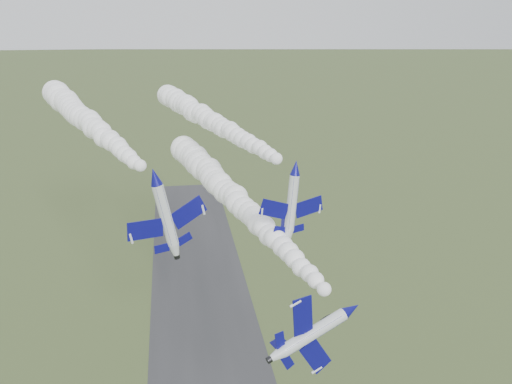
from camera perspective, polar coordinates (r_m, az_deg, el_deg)
jet_lead at (r=67.63m, az=9.58°, el=-11.51°), size 5.48×12.35×9.90m
smoke_trail_jet_lead at (r=95.45m, az=-1.97°, el=-0.88°), size 25.18×63.55×5.58m
jet_pair_left at (r=78.02m, az=-10.07°, el=1.53°), size 11.67×13.74×4.06m
smoke_trail_jet_pair_left at (r=112.62m, az=-16.55°, el=6.90°), size 29.04×65.26×5.74m
jet_pair_right at (r=79.87m, az=4.02°, el=2.44°), size 10.34×12.04×3.08m
smoke_trail_jet_pair_right at (r=109.11m, az=-4.65°, el=7.24°), size 23.15×59.28×4.90m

